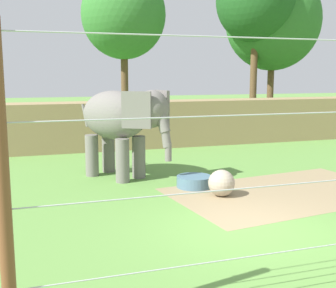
# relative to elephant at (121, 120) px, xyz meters

# --- Properties ---
(ground_plane) EXTENTS (120.00, 120.00, 0.00)m
(ground_plane) POSITION_rel_elephant_xyz_m (1.78, -5.73, -1.99)
(ground_plane) COLOR #609342
(dirt_patch) EXTENTS (7.28, 4.91, 0.01)m
(dirt_patch) POSITION_rel_elephant_xyz_m (4.30, -3.27, -1.99)
(dirt_patch) COLOR #937F5B
(dirt_patch) RESTS_ON ground
(embankment_wall) EXTENTS (36.00, 1.80, 2.21)m
(embankment_wall) POSITION_rel_elephant_xyz_m (1.78, 6.05, -0.89)
(embankment_wall) COLOR #997F56
(embankment_wall) RESTS_ON ground
(elephant) EXTENTS (3.02, 3.63, 3.01)m
(elephant) POSITION_rel_elephant_xyz_m (0.00, 0.00, 0.00)
(elephant) COLOR slate
(elephant) RESTS_ON ground
(enrichment_ball) EXTENTS (0.77, 0.77, 0.77)m
(enrichment_ball) POSITION_rel_elephant_xyz_m (2.28, -3.05, -1.61)
(enrichment_ball) COLOR tan
(enrichment_ball) RESTS_ON ground
(water_tub) EXTENTS (1.10, 1.10, 0.35)m
(water_tub) POSITION_rel_elephant_xyz_m (1.90, -1.87, -1.81)
(water_tub) COLOR slate
(water_tub) RESTS_ON ground
(tree_far_left) EXTENTS (4.99, 4.99, 10.66)m
(tree_far_left) POSITION_rel_elephant_xyz_m (10.93, 10.89, 6.01)
(tree_far_left) COLOR brown
(tree_far_left) RESTS_ON ground
(tree_left_of_centre) EXTENTS (5.08, 5.08, 9.71)m
(tree_left_of_centre) POSITION_rel_elephant_xyz_m (2.81, 12.32, 5.02)
(tree_left_of_centre) COLOR brown
(tree_left_of_centre) RESTS_ON ground
(tree_behind_wall) EXTENTS (6.30, 6.30, 10.35)m
(tree_behind_wall) POSITION_rel_elephant_xyz_m (12.92, 12.09, 5.03)
(tree_behind_wall) COLOR brown
(tree_behind_wall) RESTS_ON ground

